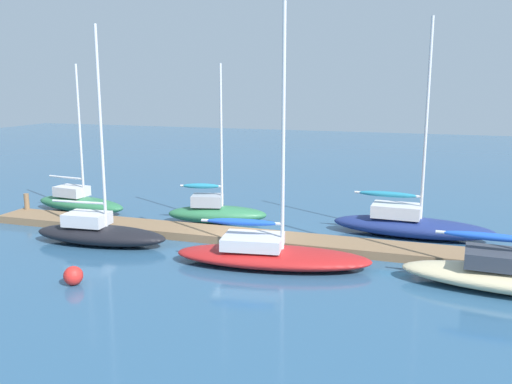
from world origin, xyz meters
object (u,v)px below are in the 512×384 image
sailboat_4 (410,224)px  mooring_buoy_red (73,276)px  sailboat_3 (270,253)px  sailboat_0 (79,202)px  sailboat_1 (99,232)px  sailboat_2 (216,211)px

sailboat_4 → mooring_buoy_red: size_ratio=14.40×
sailboat_3 → sailboat_4: size_ratio=1.00×
sailboat_0 → sailboat_3: (13.39, -5.70, -0.05)m
sailboat_0 → sailboat_3: size_ratio=0.81×
sailboat_1 → sailboat_4: bearing=19.3°
mooring_buoy_red → sailboat_0: bearing=124.9°
sailboat_3 → sailboat_4: 8.24m
sailboat_0 → sailboat_2: size_ratio=1.01×
sailboat_0 → sailboat_4: size_ratio=0.81×
sailboat_1 → mooring_buoy_red: sailboat_1 is taller
sailboat_0 → sailboat_4: sailboat_4 is taller
sailboat_1 → sailboat_4: 14.95m
sailboat_0 → sailboat_3: 14.56m
sailboat_0 → sailboat_1: (4.92, -5.30, 0.01)m
sailboat_2 → sailboat_4: bearing=-10.6°
sailboat_1 → sailboat_2: sailboat_1 is taller
mooring_buoy_red → sailboat_3: bearing=34.9°
sailboat_3 → mooring_buoy_red: size_ratio=14.47×
sailboat_1 → sailboat_3: bearing=-6.9°
sailboat_2 → sailboat_3: size_ratio=0.80×
sailboat_1 → sailboat_4: (13.72, 5.95, 0.05)m
sailboat_0 → sailboat_3: bearing=-16.7°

